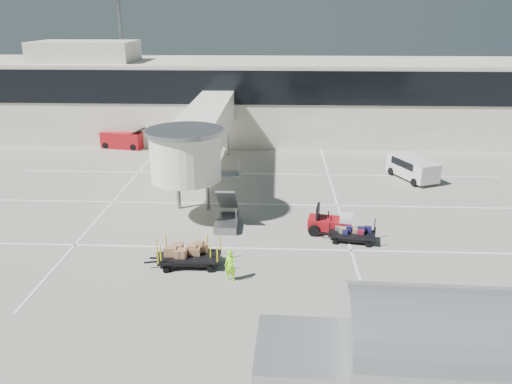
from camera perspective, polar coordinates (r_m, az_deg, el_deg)
ground at (r=27.01m, az=-1.42°, el=-8.35°), size 140.00×140.00×0.00m
lane_markings at (r=35.53m, az=-1.47°, el=-1.18°), size 40.00×30.00×0.02m
terminal at (r=54.41m, az=0.35°, el=10.73°), size 64.00×12.11×15.20m
jet_bridge at (r=37.42m, az=-6.31°, el=6.65°), size 5.70×20.40×6.03m
baggage_tug at (r=30.83m, az=8.58°, el=-3.55°), size 2.84×2.10×1.74m
suitcase_cart at (r=29.99m, az=10.87°, el=-4.73°), size 3.39×1.76×1.30m
box_cart_near at (r=27.12m, az=-8.05°, el=-7.23°), size 3.57×2.11×1.37m
box_cart_far at (r=26.95m, az=-7.58°, el=-7.22°), size 3.78×1.56×1.48m
ground_worker at (r=25.22m, az=-2.94°, el=-8.43°), size 0.68×0.52×1.66m
minivan at (r=42.13m, az=17.36°, el=2.79°), size 3.50×4.92×1.73m
belt_loader at (r=51.55m, az=-14.94°, el=5.79°), size 4.60×2.47×2.11m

